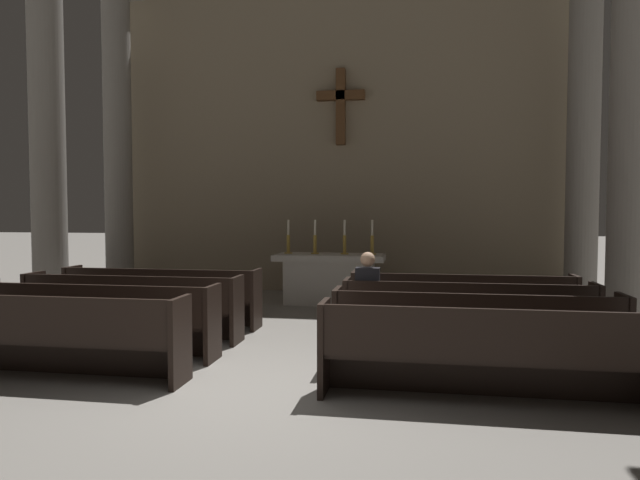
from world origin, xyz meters
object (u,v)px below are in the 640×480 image
pew_right_row_4 (461,305)px  column_left_third (118,146)px  column_right_third (583,136)px  column_right_second (631,115)px  altar (330,278)px  pew_left_row_1 (45,336)px  pew_right_row_1 (485,354)px  pew_left_row_2 (94,319)px  pew_left_row_4 (161,297)px  candlestick_inner_right (345,243)px  pew_right_row_3 (467,317)px  lone_worshipper (368,298)px  candlestick_outer_left (288,243)px  column_left_second (47,130)px  pew_left_row_3 (132,307)px  candlestick_inner_left (315,243)px  pew_right_row_2 (475,333)px  candlestick_outer_right (372,243)px

pew_right_row_4 → column_left_third: 8.48m
column_right_third → column_right_second: bearing=-90.0°
pew_right_row_4 → altar: bearing=132.0°
pew_left_row_1 → pew_right_row_1: same height
pew_left_row_2 → altar: size_ratio=1.47×
pew_left_row_4 → pew_left_row_1: bearing=-90.0°
pew_left_row_2 → pew_right_row_4: (4.73, 1.93, 0.00)m
pew_left_row_2 → column_left_third: 6.47m
altar → candlestick_inner_right: bearing=0.0°
pew_right_row_3 → lone_worshipper: size_ratio=2.45×
column_right_third → candlestick_outer_left: column_right_third is taller
column_right_second → lone_worshipper: (-3.85, -1.75, -2.64)m
candlestick_outer_left → column_left_second: bearing=-156.1°
pew_right_row_3 → altar: altar is taller
pew_left_row_3 → candlestick_inner_right: (2.66, 3.59, 0.75)m
pew_left_row_2 → candlestick_inner_right: 5.33m
column_left_third → column_right_third: bearing=0.0°
altar → candlestick_inner_left: bearing=180.0°
column_right_second → candlestick_inner_right: size_ratio=9.95×
pew_left_row_3 → candlestick_inner_right: size_ratio=4.71×
pew_left_row_3 → column_right_third: 8.90m
pew_left_row_3 → column_left_second: bearing=145.0°
pew_right_row_2 → pew_right_row_3: 0.97m
column_left_third → candlestick_inner_right: size_ratio=9.95×
pew_left_row_2 → candlestick_inner_left: 5.06m
column_right_second → candlestick_outer_right: (-4.07, 1.80, -2.10)m
pew_right_row_4 → lone_worshipper: (-1.30, -0.93, 0.22)m
pew_left_row_4 → column_left_second: 3.92m
candlestick_outer_left → column_right_third: bearing=6.5°
candlestick_inner_left → lone_worshipper: 3.84m
column_left_second → column_left_third: (0.00, 2.45, 0.00)m
column_left_third → pew_left_row_4: bearing=-52.1°
pew_left_row_2 → candlestick_inner_left: bearing=65.6°
column_left_third → candlestick_inner_left: bearing=-8.1°
pew_right_row_4 → pew_left_row_3: bearing=-168.4°
pew_left_row_4 → column_right_third: size_ratio=0.47×
altar → lone_worshipper: (1.06, -3.55, 0.16)m
pew_left_row_4 → pew_right_row_3: 4.83m
pew_right_row_2 → candlestick_inner_right: candlestick_inner_right is taller
column_left_second → lone_worshipper: 6.77m
pew_right_row_3 → pew_right_row_4: size_ratio=1.00×
lone_worshipper → pew_left_row_2: bearing=-163.7°
pew_right_row_3 → candlestick_outer_left: candlestick_outer_left is taller
pew_right_row_4 → column_left_second: bearing=173.6°
pew_right_row_2 → column_right_second: size_ratio=0.47×
column_right_third → lone_worshipper: 6.29m
column_right_second → candlestick_inner_left: column_right_second is taller
pew_left_row_2 → lone_worshipper: 3.58m
pew_left_row_2 → column_right_second: column_right_second is taller
altar → candlestick_outer_left: candlestick_outer_left is taller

